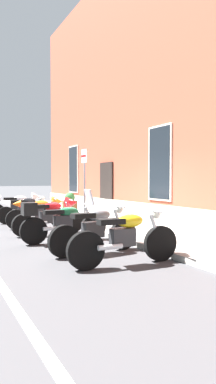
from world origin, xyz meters
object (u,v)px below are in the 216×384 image
(motorcycle_white_sport, at_px, (20,205))
(parking_sign, at_px, (84,175))
(motorcycle_red_sport, at_px, (52,214))
(motorcycle_green_touring, at_px, (60,221))
(motorcycle_orange_sport, at_px, (40,211))
(motorcycle_grey_naked, at_px, (96,230))
(motorcycle_yellow_naked, at_px, (126,238))
(motorcycle_black_naked, at_px, (26,210))
(barrel_planter, at_px, (70,206))

(motorcycle_white_sport, distance_m, parking_sign, 3.42)
(motorcycle_red_sport, xyz_separation_m, motorcycle_green_touring, (1.26, -0.22, -0.03))
(motorcycle_orange_sport, height_order, motorcycle_grey_naked, motorcycle_orange_sport)
(motorcycle_grey_naked, xyz_separation_m, motorcycle_yellow_naked, (1.10, 0.06, 0.00))
(motorcycle_white_sport, relative_size, motorcycle_black_naked, 1.10)
(motorcycle_black_naked, xyz_separation_m, parking_sign, (1.64, 1.52, 1.23))
(motorcycle_red_sport, bearing_deg, motorcycle_grey_naked, 0.45)
(motorcycle_red_sport, relative_size, motorcycle_grey_naked, 1.03)
(motorcycle_orange_sport, height_order, barrel_planter, barrel_planter)
(motorcycle_red_sport, bearing_deg, parking_sign, 125.90)
(motorcycle_red_sport, height_order, parking_sign, parking_sign)
(motorcycle_black_naked, xyz_separation_m, motorcycle_red_sport, (2.71, 0.04, 0.09))
(motorcycle_white_sport, distance_m, motorcycle_green_touring, 5.22)
(motorcycle_white_sport, distance_m, motorcycle_grey_naked, 6.69)
(motorcycle_black_naked, xyz_separation_m, motorcycle_grey_naked, (5.45, 0.06, 0.01))
(motorcycle_red_sport, bearing_deg, motorcycle_white_sport, 179.59)
(motorcycle_orange_sport, bearing_deg, barrel_planter, 136.70)
(motorcycle_orange_sport, xyz_separation_m, motorcycle_grey_naked, (4.05, -0.03, -0.06))
(motorcycle_red_sport, distance_m, motorcycle_yellow_naked, 3.85)
(motorcycle_green_touring, relative_size, motorcycle_grey_naked, 1.06)
(motorcycle_green_touring, xyz_separation_m, motorcycle_yellow_naked, (2.58, 0.30, -0.05))
(motorcycle_red_sport, height_order, barrel_planter, same)
(motorcycle_orange_sport, height_order, motorcycle_green_touring, motorcycle_green_touring)
(motorcycle_white_sport, distance_m, motorcycle_orange_sport, 2.64)
(motorcycle_white_sport, distance_m, barrel_planter, 1.93)
(motorcycle_white_sport, height_order, motorcycle_orange_sport, motorcycle_white_sport)
(motorcycle_red_sport, xyz_separation_m, parking_sign, (-1.07, 1.48, 1.14))
(motorcycle_black_naked, height_order, parking_sign, parking_sign)
(parking_sign, bearing_deg, barrel_planter, 171.65)
(motorcycle_orange_sport, distance_m, motorcycle_yellow_naked, 5.16)
(motorcycle_black_naked, distance_m, motorcycle_yellow_naked, 6.56)
(motorcycle_grey_naked, relative_size, parking_sign, 0.85)
(parking_sign, xyz_separation_m, barrel_planter, (-2.08, 0.31, -1.20))
(motorcycle_grey_naked, distance_m, parking_sign, 4.26)
(barrel_planter, bearing_deg, motorcycle_red_sport, -29.53)
(motorcycle_grey_naked, bearing_deg, barrel_planter, 163.34)
(motorcycle_orange_sport, height_order, parking_sign, parking_sign)
(motorcycle_white_sport, relative_size, motorcycle_grey_naked, 1.04)
(parking_sign, bearing_deg, motorcycle_white_sport, -153.19)
(barrel_planter, bearing_deg, parking_sign, -8.35)
(motorcycle_orange_sport, bearing_deg, motorcycle_green_touring, -5.99)
(motorcycle_red_sport, distance_m, motorcycle_green_touring, 1.28)
(motorcycle_white_sport, relative_size, motorcycle_yellow_naked, 0.99)
(motorcycle_yellow_naked, height_order, barrel_planter, barrel_planter)
(motorcycle_black_naked, relative_size, motorcycle_grey_naked, 0.94)
(motorcycle_green_touring, bearing_deg, motorcycle_white_sport, 177.24)
(motorcycle_white_sport, height_order, motorcycle_red_sport, motorcycle_white_sport)
(motorcycle_grey_naked, bearing_deg, motorcycle_yellow_naked, 3.09)
(motorcycle_green_touring, distance_m, barrel_planter, 4.85)
(motorcycle_grey_naked, height_order, barrel_planter, barrel_planter)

